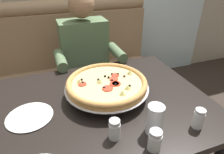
{
  "coord_description": "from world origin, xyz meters",
  "views": [
    {
      "loc": [
        -0.26,
        -0.86,
        1.42
      ],
      "look_at": [
        0.09,
        0.1,
        0.84
      ],
      "focal_mm": 31.6,
      "sensor_mm": 36.0,
      "label": 1
    }
  ],
  "objects_px": {
    "shaker_parmesan": "(155,141)",
    "drinking_glass": "(155,121)",
    "booth_bench": "(77,77)",
    "diner_main": "(87,59)",
    "plate_near_right": "(29,116)",
    "patio_chair": "(144,24)",
    "pizza": "(107,84)",
    "shaker_pepper_flakes": "(198,120)",
    "dining_table": "(103,114)",
    "shaker_oregano": "(114,130)"
  },
  "relations": [
    {
      "from": "shaker_parmesan",
      "to": "drinking_glass",
      "type": "xyz_separation_m",
      "value": [
        0.05,
        0.08,
        0.02
      ]
    },
    {
      "from": "booth_bench",
      "to": "shaker_parmesan",
      "type": "xyz_separation_m",
      "value": [
        0.1,
        -1.32,
        0.39
      ]
    },
    {
      "from": "diner_main",
      "to": "shaker_parmesan",
      "type": "relative_size",
      "value": 13.06
    },
    {
      "from": "plate_near_right",
      "to": "patio_chair",
      "type": "distance_m",
      "value": 2.8
    },
    {
      "from": "plate_near_right",
      "to": "patio_chair",
      "type": "xyz_separation_m",
      "value": [
        1.79,
        2.14,
        -0.24
      ]
    },
    {
      "from": "booth_bench",
      "to": "plate_near_right",
      "type": "height_order",
      "value": "booth_bench"
    },
    {
      "from": "plate_near_right",
      "to": "patio_chair",
      "type": "relative_size",
      "value": 0.27
    },
    {
      "from": "pizza",
      "to": "shaker_pepper_flakes",
      "type": "distance_m",
      "value": 0.5
    },
    {
      "from": "diner_main",
      "to": "shaker_pepper_flakes",
      "type": "xyz_separation_m",
      "value": [
        0.29,
        -1.01,
        0.08
      ]
    },
    {
      "from": "diner_main",
      "to": "plate_near_right",
      "type": "height_order",
      "value": "diner_main"
    },
    {
      "from": "dining_table",
      "to": "plate_near_right",
      "type": "bearing_deg",
      "value": -179.84
    },
    {
      "from": "dining_table",
      "to": "diner_main",
      "type": "bearing_deg",
      "value": 84.26
    },
    {
      "from": "booth_bench",
      "to": "patio_chair",
      "type": "bearing_deg",
      "value": 40.58
    },
    {
      "from": "booth_bench",
      "to": "patio_chair",
      "type": "xyz_separation_m",
      "value": [
        1.4,
        1.2,
        0.13
      ]
    },
    {
      "from": "shaker_parmesan",
      "to": "shaker_pepper_flakes",
      "type": "relative_size",
      "value": 0.97
    },
    {
      "from": "dining_table",
      "to": "plate_near_right",
      "type": "height_order",
      "value": "plate_near_right"
    },
    {
      "from": "dining_table",
      "to": "patio_chair",
      "type": "xyz_separation_m",
      "value": [
        1.4,
        2.13,
        -0.14
      ]
    },
    {
      "from": "dining_table",
      "to": "booth_bench",
      "type": "bearing_deg",
      "value": 90.0
    },
    {
      "from": "shaker_pepper_flakes",
      "to": "drinking_glass",
      "type": "xyz_separation_m",
      "value": [
        -0.21,
        0.04,
        0.02
      ]
    },
    {
      "from": "shaker_pepper_flakes",
      "to": "drinking_glass",
      "type": "height_order",
      "value": "drinking_glass"
    },
    {
      "from": "booth_bench",
      "to": "pizza",
      "type": "relative_size",
      "value": 3.42
    },
    {
      "from": "diner_main",
      "to": "shaker_pepper_flakes",
      "type": "relative_size",
      "value": 12.66
    },
    {
      "from": "diner_main",
      "to": "shaker_oregano",
      "type": "bearing_deg",
      "value": -96.07
    },
    {
      "from": "booth_bench",
      "to": "patio_chair",
      "type": "distance_m",
      "value": 1.85
    },
    {
      "from": "pizza",
      "to": "shaker_parmesan",
      "type": "relative_size",
      "value": 4.92
    },
    {
      "from": "shaker_parmesan",
      "to": "patio_chair",
      "type": "distance_m",
      "value": 2.85
    },
    {
      "from": "pizza",
      "to": "plate_near_right",
      "type": "distance_m",
      "value": 0.44
    },
    {
      "from": "shaker_parmesan",
      "to": "patio_chair",
      "type": "relative_size",
      "value": 0.11
    },
    {
      "from": "plate_near_right",
      "to": "patio_chair",
      "type": "bearing_deg",
      "value": 50.01
    },
    {
      "from": "shaker_oregano",
      "to": "shaker_pepper_flakes",
      "type": "relative_size",
      "value": 0.98
    },
    {
      "from": "pizza",
      "to": "drinking_glass",
      "type": "relative_size",
      "value": 3.29
    },
    {
      "from": "booth_bench",
      "to": "shaker_pepper_flakes",
      "type": "relative_size",
      "value": 16.32
    },
    {
      "from": "pizza",
      "to": "patio_chair",
      "type": "xyz_separation_m",
      "value": [
        1.36,
        2.09,
        -0.31
      ]
    },
    {
      "from": "booth_bench",
      "to": "diner_main",
      "type": "distance_m",
      "value": 0.42
    },
    {
      "from": "shaker_oregano",
      "to": "shaker_parmesan",
      "type": "bearing_deg",
      "value": -40.14
    },
    {
      "from": "patio_chair",
      "to": "pizza",
      "type": "bearing_deg",
      "value": -123.15
    },
    {
      "from": "shaker_parmesan",
      "to": "drinking_glass",
      "type": "bearing_deg",
      "value": 61.07
    },
    {
      "from": "plate_near_right",
      "to": "shaker_oregano",
      "type": "bearing_deg",
      "value": -37.11
    },
    {
      "from": "shaker_pepper_flakes",
      "to": "dining_table",
      "type": "bearing_deg",
      "value": 136.59
    },
    {
      "from": "shaker_pepper_flakes",
      "to": "patio_chair",
      "type": "distance_m",
      "value": 2.7
    },
    {
      "from": "diner_main",
      "to": "drinking_glass",
      "type": "relative_size",
      "value": 8.74
    },
    {
      "from": "pizza",
      "to": "shaker_oregano",
      "type": "xyz_separation_m",
      "value": [
        -0.07,
        -0.32,
        -0.04
      ]
    },
    {
      "from": "drinking_glass",
      "to": "patio_chair",
      "type": "bearing_deg",
      "value": 62.73
    },
    {
      "from": "shaker_parmesan",
      "to": "shaker_pepper_flakes",
      "type": "height_order",
      "value": "shaker_pepper_flakes"
    },
    {
      "from": "diner_main",
      "to": "plate_near_right",
      "type": "bearing_deg",
      "value": -124.32
    },
    {
      "from": "plate_near_right",
      "to": "drinking_glass",
      "type": "distance_m",
      "value": 0.62
    },
    {
      "from": "booth_bench",
      "to": "shaker_parmesan",
      "type": "distance_m",
      "value": 1.38
    },
    {
      "from": "dining_table",
      "to": "shaker_oregano",
      "type": "bearing_deg",
      "value": -96.87
    },
    {
      "from": "diner_main",
      "to": "drinking_glass",
      "type": "xyz_separation_m",
      "value": [
        0.08,
        -0.97,
        0.1
      ]
    },
    {
      "from": "diner_main",
      "to": "shaker_pepper_flakes",
      "type": "bearing_deg",
      "value": -73.81
    }
  ]
}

